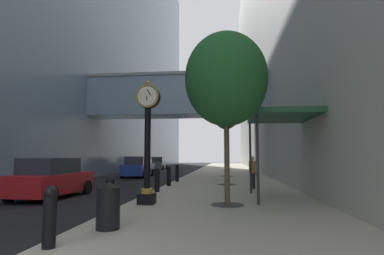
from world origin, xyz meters
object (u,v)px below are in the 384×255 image
(street_tree_mid_far, at_px, (226,115))
(trash_bin, at_px, (108,205))
(pedestrian_walking, at_px, (253,172))
(bollard_nearest, at_px, (50,215))
(bollard_second, at_px, (110,195))
(car_red_mid, at_px, (52,179))
(street_tree_near, at_px, (226,79))
(bollard_sixth, at_px, (177,173))
(car_black_trailing, at_px, (143,165))
(bollard_fourth, at_px, (157,179))
(car_blue_far, at_px, (138,167))
(street_clock, at_px, (148,135))
(street_tree_mid_near, at_px, (226,107))
(car_grey_near, at_px, (158,163))
(bollard_fifth, at_px, (169,175))

(street_tree_mid_far, height_order, trash_bin, street_tree_mid_far)
(trash_bin, distance_m, pedestrian_walking, 9.91)
(bollard_nearest, height_order, trash_bin, bollard_nearest)
(bollard_second, relative_size, car_red_mid, 0.26)
(bollard_nearest, distance_m, street_tree_near, 7.13)
(bollard_sixth, distance_m, car_black_trailing, 13.73)
(street_tree_mid_far, xyz_separation_m, car_black_trailing, (-8.85, 6.78, -4.37))
(bollard_fourth, height_order, trash_bin, bollard_fourth)
(car_blue_far, bearing_deg, bollard_fourth, -69.84)
(street_tree_near, bearing_deg, street_clock, -179.01)
(street_clock, height_order, bollard_second, street_clock)
(bollard_sixth, bearing_deg, trash_bin, -87.78)
(car_blue_far, bearing_deg, trash_bin, -75.80)
(bollard_sixth, xyz_separation_m, street_tree_mid_near, (3.16, -1.76, 3.92))
(bollard_sixth, bearing_deg, car_grey_near, 105.84)
(pedestrian_walking, bearing_deg, bollard_fifth, 167.27)
(pedestrian_walking, bearing_deg, bollard_second, -120.11)
(bollard_nearest, bearing_deg, pedestrian_walking, 67.16)
(car_grey_near, xyz_separation_m, car_red_mid, (1.63, -27.97, -0.00))
(bollard_second, bearing_deg, street_tree_near, 36.26)
(pedestrian_walking, bearing_deg, street_tree_mid_far, 97.62)
(bollard_fifth, xyz_separation_m, street_tree_near, (3.16, -6.36, 3.69))
(bollard_sixth, bearing_deg, street_tree_mid_far, 61.05)
(street_tree_mid_far, distance_m, car_grey_near, 18.05)
(street_tree_mid_far, distance_m, pedestrian_walking, 10.55)
(car_red_mid, relative_size, car_black_trailing, 0.99)
(street_clock, xyz_separation_m, car_black_trailing, (-6.11, 21.79, -1.71))
(bollard_fourth, height_order, street_tree_near, street_tree_near)
(bollard_nearest, distance_m, bollard_second, 2.89)
(street_clock, relative_size, street_tree_near, 0.72)
(bollard_sixth, distance_m, car_red_mid, 8.40)
(pedestrian_walking, relative_size, car_blue_far, 0.38)
(street_tree_near, relative_size, street_tree_mid_far, 0.94)
(street_clock, height_order, car_red_mid, street_clock)
(pedestrian_walking, bearing_deg, street_tree_mid_near, 121.10)
(car_red_mid, bearing_deg, bollard_sixth, 59.64)
(car_black_trailing, bearing_deg, bollard_nearest, -78.09)
(street_tree_mid_far, relative_size, pedestrian_walking, 3.86)
(street_clock, bearing_deg, car_red_mid, 156.38)
(bollard_nearest, distance_m, street_tree_mid_near, 13.66)
(bollard_fourth, bearing_deg, car_red_mid, -160.94)
(bollard_fifth, xyz_separation_m, car_grey_near, (-5.88, 23.61, 0.11))
(trash_bin, distance_m, car_red_mid, 7.44)
(street_clock, distance_m, bollard_sixth, 9.47)
(street_tree_mid_near, relative_size, car_blue_far, 1.32)
(car_blue_far, bearing_deg, car_black_trailing, 102.11)
(street_tree_near, bearing_deg, bollard_nearest, -121.25)
(bollard_second, relative_size, bollard_sixth, 1.00)
(car_red_mid, height_order, car_black_trailing, car_red_mid)
(street_tree_near, relative_size, car_blue_far, 1.37)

